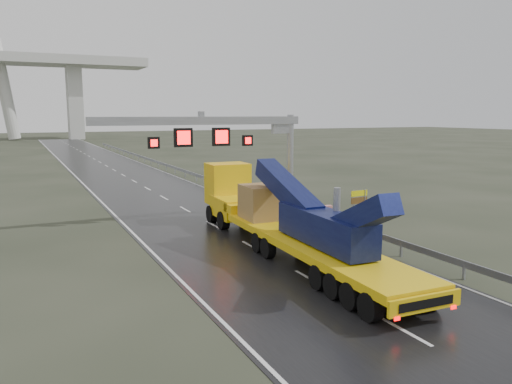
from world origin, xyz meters
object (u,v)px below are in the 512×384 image
exit_sign_pair (359,200)px  striped_barrier (327,213)px  sign_gantry (230,138)px  heavy_haul_truck (274,213)px

exit_sign_pair → striped_barrier: bearing=126.1°
sign_gantry → exit_sign_pair: 9.77m
heavy_haul_truck → striped_barrier: (6.37, 4.21, -1.32)m
heavy_haul_truck → striped_barrier: bearing=35.6°
sign_gantry → exit_sign_pair: sign_gantry is taller
sign_gantry → heavy_haul_truck: (-0.89, -8.21, -3.76)m
sign_gantry → heavy_haul_truck: bearing=-96.2°
sign_gantry → striped_barrier: 8.47m
heavy_haul_truck → exit_sign_pair: bearing=20.2°
sign_gantry → heavy_haul_truck: 9.07m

